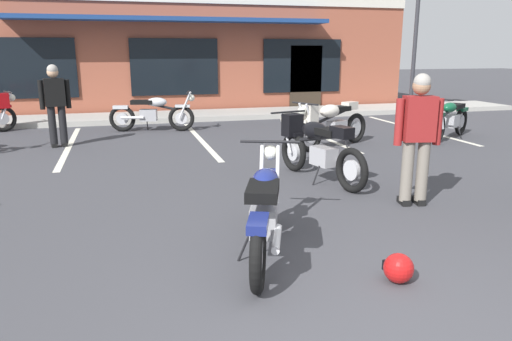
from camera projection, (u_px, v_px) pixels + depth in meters
name	position (u px, v px, depth m)	size (l,w,h in m)	color
ground_plane	(252.00, 195.00, 6.72)	(80.00, 80.00, 0.00)	#3D3D42
sidewalk_kerb	(180.00, 116.00, 14.25)	(22.00, 1.80, 0.14)	#A8A59E
brick_storefront_building	(165.00, 54.00, 17.65)	(15.61, 7.09, 3.63)	brown
painted_stall_lines	(200.00, 139.00, 10.90)	(11.19, 4.80, 0.01)	silver
motorcycle_foreground_classic	(265.00, 210.00, 4.64)	(1.04, 2.02, 0.98)	black
motorcycle_red_sportbike	(316.00, 146.00, 7.41)	(0.89, 2.07, 0.98)	black
motorcycle_silver_naked	(153.00, 113.00, 11.88)	(2.08, 0.80, 0.98)	black
motorcycle_blue_standard	(450.00, 119.00, 10.84)	(1.84, 1.40, 0.98)	black
motorcycle_green_cafe_racer	(331.00, 122.00, 9.84)	(1.95, 1.20, 0.98)	black
person_in_black_shirt	(418.00, 132.00, 6.05)	(0.61, 0.33, 1.68)	black
person_in_shorts_foreground	(55.00, 101.00, 9.82)	(0.61, 0.34, 1.68)	black
helmet_on_pavement	(398.00, 268.00, 4.15)	(0.26, 0.26, 0.26)	#B71414
parking_lot_lamp_post	(420.00, 4.00, 14.17)	(0.24, 0.76, 5.04)	#2D2D33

